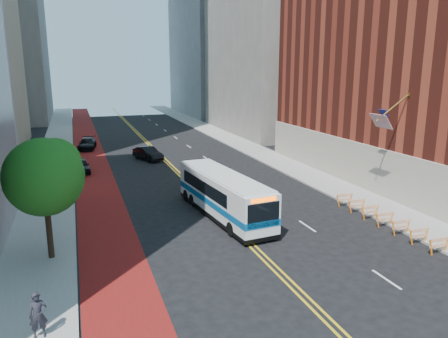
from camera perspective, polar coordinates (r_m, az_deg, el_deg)
name	(u,v)px	position (r m, az deg, el deg)	size (l,w,h in m)	color
ground	(283,276)	(23.24, 7.71, -13.72)	(160.00, 160.00, 0.00)	black
sidewalk_left	(54,168)	(49.60, -21.35, 0.17)	(4.00, 140.00, 0.15)	gray
sidewalk_right	(262,153)	(54.01, 4.93, 2.04)	(4.00, 140.00, 0.15)	gray
bus_lane_paint	(92,166)	(49.57, -16.85, 0.43)	(3.60, 140.00, 0.01)	#5E0D0D
center_line_inner	(164,161)	(50.43, -7.84, 1.08)	(0.14, 140.00, 0.01)	gold
center_line_outer	(167,160)	(50.49, -7.44, 1.11)	(0.14, 140.00, 0.01)	gold
lane_dashes	(189,146)	(59.16, -4.63, 2.96)	(0.14, 98.20, 0.01)	silver
midrise_right_near	(282,5)	(74.58, 7.57, 20.43)	(18.00, 26.00, 40.00)	slate
construction_barriers	(393,221)	(30.65, 21.16, -6.38)	(1.42, 10.91, 1.00)	orange
street_tree	(45,174)	(25.16, -22.35, -0.59)	(4.20, 4.20, 6.70)	black
transit_bus	(223,194)	(31.14, -0.18, -3.30)	(3.67, 11.58, 3.13)	silver
car_a	(81,166)	(46.60, -18.22, 0.40)	(1.63, 4.05, 1.38)	black
car_b	(148,153)	(51.04, -9.90, 2.02)	(1.59, 4.57, 1.51)	black
car_c	(87,144)	(59.65, -17.44, 3.16)	(1.99, 4.90, 1.42)	black
pedestrian	(38,315)	(19.23, -23.12, -17.14)	(0.69, 0.45, 1.90)	black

